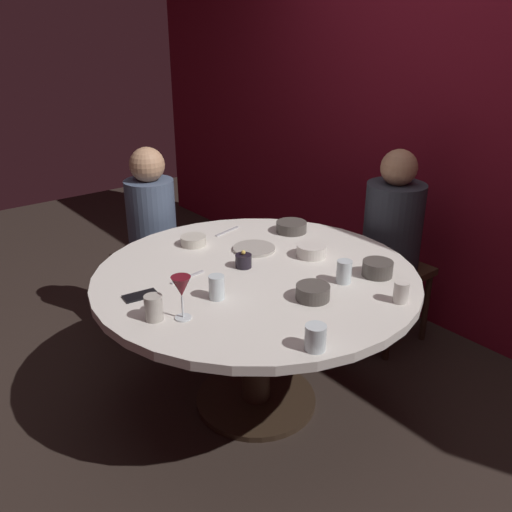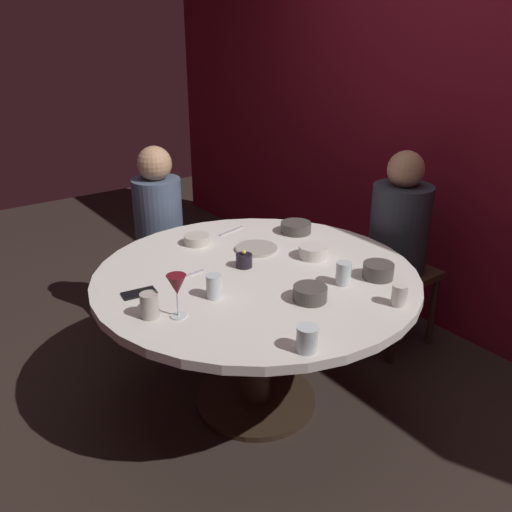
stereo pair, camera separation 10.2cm
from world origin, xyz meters
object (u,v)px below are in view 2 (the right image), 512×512
(wine_glass, at_px, (177,287))
(bowl_sauce_side, at_px, (197,240))
(cell_phone, at_px, (139,293))
(bowl_salad_center, at_px, (378,271))
(bowl_rice_portion, at_px, (296,227))
(cup_far_edge, at_px, (149,305))
(dinner_plate, at_px, (256,248))
(bowl_small_white, at_px, (310,293))
(cup_by_left_diner, at_px, (214,286))
(bowl_serving_large, at_px, (313,252))
(seated_diner_back, at_px, (399,229))
(cup_center_front, at_px, (399,295))
(cup_near_candle, at_px, (307,339))
(cup_by_right_diner, at_px, (344,273))
(dining_table, at_px, (256,298))
(candle_holder, at_px, (244,260))
(seated_diner_left, at_px, (158,218))

(wine_glass, relative_size, bowl_sauce_side, 1.35)
(cell_phone, relative_size, bowl_salad_center, 1.03)
(bowl_rice_portion, distance_m, cup_far_edge, 1.11)
(dinner_plate, relative_size, bowl_rice_portion, 1.28)
(bowl_small_white, bearing_deg, cell_phone, -130.48)
(cup_by_left_diner, bearing_deg, bowl_serving_large, 96.79)
(wine_glass, bearing_deg, seated_diner_back, 95.89)
(cup_center_front, bearing_deg, bowl_serving_large, 175.34)
(cup_near_candle, bearing_deg, cup_by_right_diner, 122.61)
(cup_by_right_diner, bearing_deg, bowl_salad_center, 74.80)
(bowl_serving_large, height_order, cup_center_front, cup_center_front)
(dining_table, relative_size, dinner_plate, 6.99)
(wine_glass, relative_size, cell_phone, 1.26)
(bowl_serving_large, relative_size, cup_center_front, 1.64)
(bowl_rice_portion, bearing_deg, dining_table, -59.02)
(bowl_rice_portion, bearing_deg, cup_center_front, -12.61)
(cell_phone, xyz_separation_m, cup_far_edge, (0.20, -0.05, 0.05))
(candle_holder, bearing_deg, dining_table, 6.47)
(dining_table, relative_size, seated_diner_back, 1.28)
(cup_far_edge, bearing_deg, seated_diner_left, 151.96)
(bowl_small_white, relative_size, bowl_sauce_side, 1.07)
(cell_phone, bearing_deg, cup_near_candle, 28.70)
(seated_diner_left, xyz_separation_m, cup_by_left_diner, (1.07, -0.28, 0.07))
(bowl_salad_center, bearing_deg, bowl_rice_portion, 173.75)
(seated_diner_left, bearing_deg, cell_phone, -31.11)
(cup_by_right_diner, bearing_deg, bowl_serving_large, 162.78)
(cup_by_left_diner, bearing_deg, bowl_sauce_side, 156.49)
(bowl_sauce_side, height_order, cup_far_edge, cup_far_edge)
(dinner_plate, xyz_separation_m, cup_near_candle, (0.83, -0.39, 0.04))
(seated_diner_left, relative_size, seated_diner_back, 0.98)
(bowl_serving_large, height_order, bowl_salad_center, bowl_salad_center)
(seated_diner_left, height_order, bowl_rice_portion, seated_diner_left)
(cup_near_candle, bearing_deg, dinner_plate, 154.73)
(bowl_sauce_side, bearing_deg, cup_far_edge, -43.94)
(wine_glass, height_order, cup_center_front, wine_glass)
(cup_by_right_diner, bearing_deg, wine_glass, -103.33)
(bowl_small_white, xyz_separation_m, cup_center_front, (0.24, 0.26, 0.01))
(cell_phone, distance_m, cup_far_edge, 0.21)
(seated_diner_left, height_order, cup_near_candle, seated_diner_left)
(cup_center_front, bearing_deg, dinner_plate, -171.36)
(bowl_small_white, xyz_separation_m, bowl_rice_portion, (-0.63, 0.45, -0.00))
(seated_diner_left, bearing_deg, seated_diner_back, 45.13)
(seated_diner_left, height_order, cup_far_edge, seated_diner_left)
(candle_holder, xyz_separation_m, bowl_small_white, (0.43, 0.03, -0.00))
(bowl_small_white, bearing_deg, cup_near_candle, -43.01)
(cup_by_right_diner, bearing_deg, cell_phone, -119.90)
(candle_holder, xyz_separation_m, cup_far_edge, (0.17, -0.56, 0.02))
(dinner_plate, height_order, cup_near_candle, cup_near_candle)
(seated_diner_back, height_order, wine_glass, seated_diner_back)
(bowl_salad_center, bearing_deg, cell_phone, -117.45)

